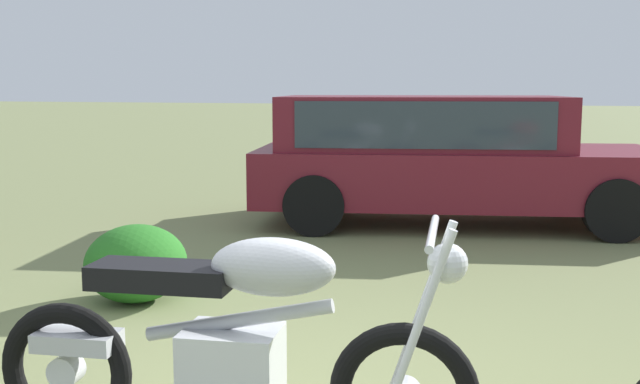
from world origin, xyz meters
TOP-DOWN VIEW (x-y plane):
  - motorcycle_silver at (-0.06, -0.18)m, footprint 2.09×0.68m
  - car_burgundy at (-0.03, 5.48)m, footprint 4.70×2.67m
  - shrub_low at (-1.65, 1.70)m, footprint 0.72×0.76m

SIDE VIEW (x-z plane):
  - shrub_low at x=-1.65m, z-range 0.00..0.56m
  - motorcycle_silver at x=-0.06m, z-range -0.03..0.99m
  - car_burgundy at x=-0.03m, z-range 0.12..1.55m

